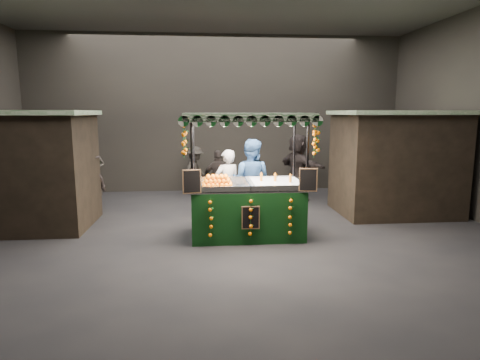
{
  "coord_description": "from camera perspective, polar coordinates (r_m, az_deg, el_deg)",
  "views": [
    {
      "loc": [
        -0.43,
        -8.28,
        2.56
      ],
      "look_at": [
        0.35,
        0.37,
        1.11
      ],
      "focal_mm": 30.37,
      "sensor_mm": 36.0,
      "label": 1
    }
  ],
  "objects": [
    {
      "name": "shopper_0",
      "position": [
        11.58,
        -20.07,
        0.72
      ],
      "size": [
        0.71,
        0.51,
        1.81
      ],
      "rotation": [
        0.0,
        0.0,
        0.12
      ],
      "color": "#2B2623",
      "rests_on": "ground"
    },
    {
      "name": "neighbour_stall_left",
      "position": [
        10.17,
        -28.13,
        1.31
      ],
      "size": [
        3.0,
        2.2,
        2.6
      ],
      "color": "black",
      "rests_on": "ground"
    },
    {
      "name": "market_hall",
      "position": [
        8.33,
        -2.28,
        15.17
      ],
      "size": [
        12.1,
        10.1,
        5.05
      ],
      "color": "black",
      "rests_on": "ground"
    },
    {
      "name": "shopper_6",
      "position": [
        13.37,
        8.39,
        1.79
      ],
      "size": [
        0.41,
        0.6,
        1.58
      ],
      "rotation": [
        0.0,
        0.0,
        -1.63
      ],
      "color": "#2E2726",
      "rests_on": "ground"
    },
    {
      "name": "ground",
      "position": [
        8.67,
        -2.13,
        -7.67
      ],
      "size": [
        12.0,
        12.0,
        0.0
      ],
      "primitive_type": "plane",
      "color": "black",
      "rests_on": "ground"
    },
    {
      "name": "shopper_5",
      "position": [
        11.99,
        8.13,
        1.81
      ],
      "size": [
        1.31,
        1.87,
        1.94
      ],
      "rotation": [
        0.0,
        0.0,
        2.03
      ],
      "color": "black",
      "rests_on": "ground"
    },
    {
      "name": "vendor_blue",
      "position": [
        9.38,
        1.51,
        -0.2
      ],
      "size": [
        1.16,
        1.05,
        1.96
      ],
      "rotation": [
        0.0,
        0.0,
        2.75
      ],
      "color": "navy",
      "rests_on": "ground"
    },
    {
      "name": "shopper_1",
      "position": [
        10.94,
        15.6,
        -0.11
      ],
      "size": [
        0.88,
        0.75,
        1.6
      ],
      "rotation": [
        0.0,
        0.0,
        -0.2
      ],
      "color": "#282421",
      "rests_on": "ground"
    },
    {
      "name": "vendor_grey",
      "position": [
        9.44,
        -1.8,
        -0.89
      ],
      "size": [
        0.73,
        0.61,
        1.72
      ],
      "rotation": [
        0.0,
        0.0,
        3.52
      ],
      "color": "gray",
      "rests_on": "ground"
    },
    {
      "name": "juice_stall",
      "position": [
        8.35,
        1.09,
        -2.73
      ],
      "size": [
        2.63,
        1.54,
        2.54
      ],
      "color": "black",
      "rests_on": "ground"
    },
    {
      "name": "shopper_4",
      "position": [
        11.6,
        -25.67,
        0.63
      ],
      "size": [
        0.98,
        0.68,
        1.92
      ],
      "rotation": [
        0.0,
        0.0,
        3.22
      ],
      "color": "#2E2825",
      "rests_on": "ground"
    },
    {
      "name": "shopper_3",
      "position": [
        12.61,
        -6.3,
        1.25
      ],
      "size": [
        0.96,
        1.13,
        1.52
      ],
      "rotation": [
        0.0,
        0.0,
        1.08
      ],
      "color": "black",
      "rests_on": "ground"
    },
    {
      "name": "shopper_7",
      "position": [
        10.6,
        -20.59,
        -0.36
      ],
      "size": [
        1.14,
        1.27,
        1.71
      ],
      "rotation": [
        0.0,
        0.0,
        -2.16
      ],
      "color": "black",
      "rests_on": "ground"
    },
    {
      "name": "neighbour_stall_right",
      "position": [
        10.98,
        20.98,
        2.33
      ],
      "size": [
        3.0,
        2.2,
        2.6
      ],
      "color": "black",
      "rests_on": "ground"
    },
    {
      "name": "shopper_2",
      "position": [
        11.06,
        -3.01,
        0.2
      ],
      "size": [
        0.95,
        0.5,
        1.55
      ],
      "rotation": [
        0.0,
        0.0,
        3.01
      ],
      "color": "black",
      "rests_on": "ground"
    }
  ]
}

